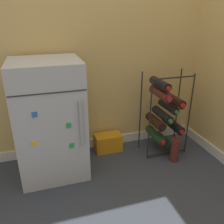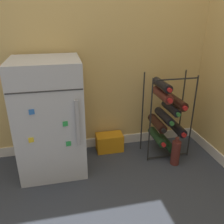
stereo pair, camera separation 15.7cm
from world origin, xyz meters
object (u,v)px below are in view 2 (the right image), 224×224
object	(u,v)px
mini_fridge	(50,118)
wine_rack	(166,116)
soda_box	(109,142)
loose_bottle_floor	(176,152)

from	to	relation	value
mini_fridge	wine_rack	distance (m)	1.00
soda_box	loose_bottle_floor	bearing A→B (deg)	-33.86
soda_box	loose_bottle_floor	distance (m)	0.62
mini_fridge	soda_box	distance (m)	0.66
soda_box	loose_bottle_floor	world-z (taller)	loose_bottle_floor
wine_rack	soda_box	bearing A→B (deg)	162.81
mini_fridge	soda_box	bearing A→B (deg)	17.37
mini_fridge	loose_bottle_floor	size ratio (longest dim) A/B	3.57
mini_fridge	wine_rack	xyz separation A→B (m)	(1.00, 0.01, -0.08)
wine_rack	soda_box	size ratio (longest dim) A/B	3.04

